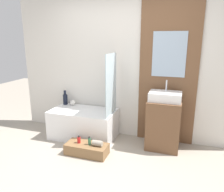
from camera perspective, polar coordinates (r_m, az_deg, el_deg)
The scene contains 13 objects.
ground_plane at distance 3.01m, azimuth -5.57°, elevation -21.67°, with size 12.00×12.00×0.00m, color #A39989.
wall_tiled_back at distance 3.94m, azimuth 3.34°, elevation 7.72°, with size 4.20×0.06×2.60m, color silver.
wall_wood_accent at distance 3.76m, azimuth 14.49°, elevation 7.16°, with size 0.96×0.04×2.60m.
bathtub at distance 4.09m, azimuth -7.48°, elevation -7.17°, with size 1.17×0.65×0.52m.
glass_shower_screen at distance 3.62m, azimuth -0.24°, elevation 2.91°, with size 0.01×0.52×1.03m, color silver.
wooden_step_bench at distance 3.58m, azimuth -6.59°, elevation -13.60°, with size 0.67×0.30×0.17m, color olive.
vanity_cabinet at distance 3.74m, azimuth 13.29°, elevation -7.21°, with size 0.53×0.48×0.82m, color brown.
sink at distance 3.59m, azimuth 13.74°, elevation -0.10°, with size 0.50×0.36×0.32m.
vase_tall_dark at distance 4.39m, azimuth -12.11°, elevation -0.70°, with size 0.09×0.09×0.28m.
vase_round_light at distance 4.32m, azimuth -10.19°, elevation -1.71°, with size 0.10×0.10×0.10m, color silver.
bottle_soap_primary at distance 3.57m, azimuth -8.64°, elevation -11.24°, with size 0.05×0.05×0.12m.
bottle_soap_secondary at distance 3.49m, azimuth -5.90°, elevation -11.63°, with size 0.05×0.05×0.13m.
towel_roll at distance 3.45m, azimuth -3.82°, elevation -12.20°, with size 0.09×0.09×0.16m, color gray.
Camera 1 is at (1.02, -2.20, 1.79)m, focal length 35.00 mm.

